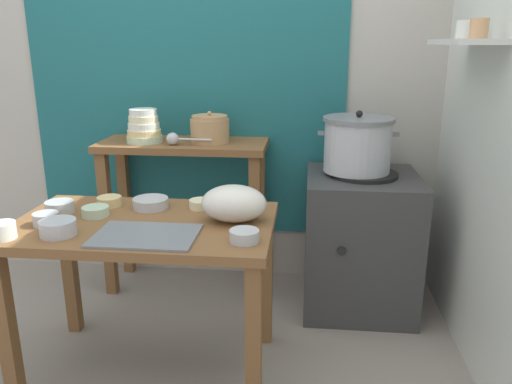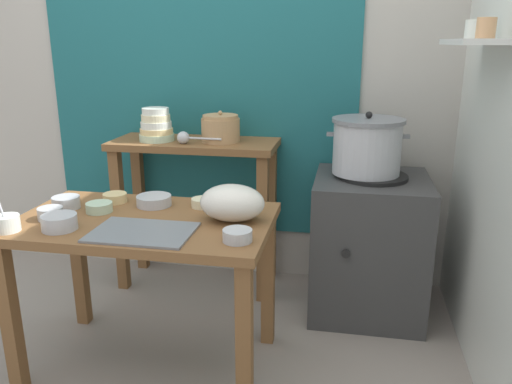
{
  "view_description": "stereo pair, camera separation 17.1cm",
  "coord_description": "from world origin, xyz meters",
  "px_view_note": "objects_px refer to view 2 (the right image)",
  "views": [
    {
      "loc": [
        0.59,
        -1.97,
        1.45
      ],
      "look_at": [
        0.37,
        0.14,
        0.82
      ],
      "focal_mm": 35.55,
      "sensor_mm": 36.0,
      "label": 1
    },
    {
      "loc": [
        0.76,
        -1.95,
        1.45
      ],
      "look_at": [
        0.37,
        0.14,
        0.82
      ],
      "focal_mm": 35.55,
      "sensor_mm": 36.0,
      "label": 2
    }
  ],
  "objects_px": {
    "prep_table": "(145,242)",
    "prep_bowl_3": "(154,200)",
    "prep_bowl_6": "(115,197)",
    "bowl_stack_enamel": "(156,126)",
    "prep_bowl_1": "(66,202)",
    "steamer_pot": "(367,146)",
    "prep_bowl_8": "(7,223)",
    "prep_bowl_5": "(203,202)",
    "prep_bowl_7": "(50,213)",
    "stove_block": "(368,244)",
    "plastic_bag": "(232,203)",
    "serving_tray": "(142,232)",
    "prep_bowl_4": "(237,235)",
    "prep_bowl_0": "(59,222)",
    "ladle": "(185,138)",
    "back_shelf_table": "(196,178)",
    "prep_bowl_2": "(99,207)",
    "clay_pot": "(221,129)"
  },
  "relations": [
    {
      "from": "steamer_pot",
      "to": "clay_pot",
      "type": "height_order",
      "value": "steamer_pot"
    },
    {
      "from": "prep_bowl_0",
      "to": "prep_bowl_3",
      "type": "distance_m",
      "value": 0.45
    },
    {
      "from": "plastic_bag",
      "to": "prep_bowl_3",
      "type": "distance_m",
      "value": 0.43
    },
    {
      "from": "prep_bowl_3",
      "to": "prep_bowl_6",
      "type": "xyz_separation_m",
      "value": [
        -0.2,
        0.02,
        -0.0
      ]
    },
    {
      "from": "steamer_pot",
      "to": "prep_bowl_3",
      "type": "bearing_deg",
      "value": -150.12
    },
    {
      "from": "prep_bowl_2",
      "to": "prep_bowl_3",
      "type": "relative_size",
      "value": 0.73
    },
    {
      "from": "stove_block",
      "to": "prep_bowl_0",
      "type": "height_order",
      "value": "prep_bowl_0"
    },
    {
      "from": "stove_block",
      "to": "prep_bowl_8",
      "type": "distance_m",
      "value": 1.79
    },
    {
      "from": "prep_bowl_1",
      "to": "prep_bowl_4",
      "type": "xyz_separation_m",
      "value": [
        0.86,
        -0.25,
        -0.0
      ]
    },
    {
      "from": "clay_pot",
      "to": "prep_bowl_3",
      "type": "bearing_deg",
      "value": -102.76
    },
    {
      "from": "prep_bowl_1",
      "to": "ladle",
      "type": "bearing_deg",
      "value": 62.72
    },
    {
      "from": "serving_tray",
      "to": "prep_bowl_1",
      "type": "bearing_deg",
      "value": 153.18
    },
    {
      "from": "bowl_stack_enamel",
      "to": "prep_bowl_1",
      "type": "relative_size",
      "value": 1.62
    },
    {
      "from": "bowl_stack_enamel",
      "to": "prep_bowl_1",
      "type": "distance_m",
      "value": 0.79
    },
    {
      "from": "prep_bowl_7",
      "to": "stove_block",
      "type": "bearing_deg",
      "value": 30.19
    },
    {
      "from": "prep_table",
      "to": "prep_bowl_0",
      "type": "xyz_separation_m",
      "value": [
        -0.28,
        -0.19,
        0.14
      ]
    },
    {
      "from": "prep_bowl_4",
      "to": "plastic_bag",
      "type": "bearing_deg",
      "value": 107.82
    },
    {
      "from": "prep_bowl_8",
      "to": "prep_bowl_3",
      "type": "bearing_deg",
      "value": 42.98
    },
    {
      "from": "clay_pot",
      "to": "prep_bowl_2",
      "type": "relative_size",
      "value": 1.88
    },
    {
      "from": "back_shelf_table",
      "to": "steamer_pot",
      "type": "xyz_separation_m",
      "value": [
        0.98,
        -0.11,
        0.25
      ]
    },
    {
      "from": "back_shelf_table",
      "to": "prep_bowl_5",
      "type": "height_order",
      "value": "back_shelf_table"
    },
    {
      "from": "clay_pot",
      "to": "prep_bowl_0",
      "type": "xyz_separation_m",
      "value": [
        -0.41,
        -1.03,
        -0.22
      ]
    },
    {
      "from": "prep_bowl_5",
      "to": "prep_bowl_8",
      "type": "bearing_deg",
      "value": -146.88
    },
    {
      "from": "stove_block",
      "to": "prep_bowl_7",
      "type": "relative_size",
      "value": 7.38
    },
    {
      "from": "steamer_pot",
      "to": "prep_bowl_6",
      "type": "distance_m",
      "value": 1.3
    },
    {
      "from": "prep_table",
      "to": "prep_bowl_3",
      "type": "xyz_separation_m",
      "value": [
        -0.02,
        0.18,
        0.14
      ]
    },
    {
      "from": "stove_block",
      "to": "prep_bowl_2",
      "type": "distance_m",
      "value": 1.43
    },
    {
      "from": "steamer_pot",
      "to": "plastic_bag",
      "type": "bearing_deg",
      "value": -129.35
    },
    {
      "from": "prep_bowl_4",
      "to": "prep_bowl_6",
      "type": "relative_size",
      "value": 1.02
    },
    {
      "from": "plastic_bag",
      "to": "prep_bowl_5",
      "type": "distance_m",
      "value": 0.24
    },
    {
      "from": "bowl_stack_enamel",
      "to": "prep_bowl_3",
      "type": "xyz_separation_m",
      "value": [
        0.22,
        -0.63,
        -0.24
      ]
    },
    {
      "from": "steamer_pot",
      "to": "prep_bowl_0",
      "type": "bearing_deg",
      "value": -143.04
    },
    {
      "from": "prep_bowl_2",
      "to": "bowl_stack_enamel",
      "type": "bearing_deg",
      "value": 91.07
    },
    {
      "from": "prep_bowl_6",
      "to": "prep_bowl_1",
      "type": "bearing_deg",
      "value": -144.39
    },
    {
      "from": "clay_pot",
      "to": "prep_bowl_7",
      "type": "height_order",
      "value": "clay_pot"
    },
    {
      "from": "clay_pot",
      "to": "prep_bowl_7",
      "type": "relative_size",
      "value": 2.07
    },
    {
      "from": "steamer_pot",
      "to": "prep_bowl_8",
      "type": "distance_m",
      "value": 1.74
    },
    {
      "from": "prep_table",
      "to": "prep_bowl_0",
      "type": "bearing_deg",
      "value": -146.1
    },
    {
      "from": "prep_bowl_2",
      "to": "prep_bowl_3",
      "type": "distance_m",
      "value": 0.24
    },
    {
      "from": "ladle",
      "to": "prep_bowl_4",
      "type": "xyz_separation_m",
      "value": [
        0.51,
        -0.92,
        -0.19
      ]
    },
    {
      "from": "serving_tray",
      "to": "prep_bowl_7",
      "type": "xyz_separation_m",
      "value": [
        -0.45,
        0.09,
        0.02
      ]
    },
    {
      "from": "ladle",
      "to": "prep_bowl_1",
      "type": "distance_m",
      "value": 0.78
    },
    {
      "from": "plastic_bag",
      "to": "prep_bowl_4",
      "type": "xyz_separation_m",
      "value": [
        0.07,
        -0.23,
        -0.05
      ]
    },
    {
      "from": "steamer_pot",
      "to": "serving_tray",
      "type": "height_order",
      "value": "steamer_pot"
    },
    {
      "from": "prep_bowl_1",
      "to": "prep_bowl_3",
      "type": "height_order",
      "value": "prep_bowl_1"
    },
    {
      "from": "prep_bowl_0",
      "to": "steamer_pot",
      "type": "bearing_deg",
      "value": 36.96
    },
    {
      "from": "prep_table",
      "to": "prep_bowl_4",
      "type": "relative_size",
      "value": 9.64
    },
    {
      "from": "prep_table",
      "to": "stove_block",
      "type": "distance_m",
      "value": 1.24
    },
    {
      "from": "prep_bowl_3",
      "to": "prep_bowl_6",
      "type": "relative_size",
      "value": 1.44
    },
    {
      "from": "prep_bowl_1",
      "to": "prep_bowl_6",
      "type": "relative_size",
      "value": 1.11
    }
  ]
}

